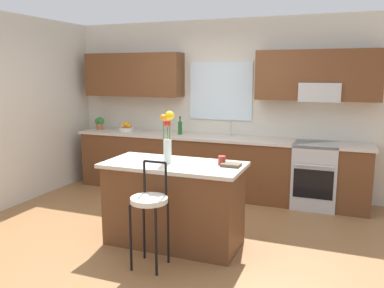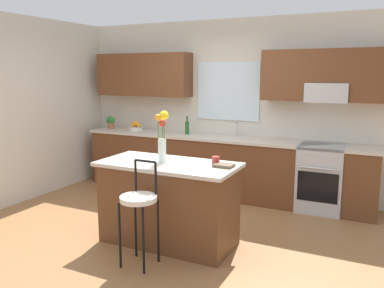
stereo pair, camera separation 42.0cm
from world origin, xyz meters
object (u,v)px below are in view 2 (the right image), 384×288
(bar_stool_near, at_px, (139,203))
(oven_range, at_px, (321,178))
(mug_ceramic, at_px, (216,161))
(fruit_bowl_oranges, at_px, (136,127))
(kitchen_island, at_px, (169,203))
(potted_plant_small, at_px, (111,122))
(cookbook, at_px, (224,166))
(flower_vase, at_px, (162,136))
(bottle_olive_oil, at_px, (187,127))

(bar_stool_near, bearing_deg, oven_range, 60.99)
(mug_ceramic, distance_m, fruit_bowl_oranges, 2.82)
(oven_range, height_order, fruit_bowl_oranges, fruit_bowl_oranges)
(oven_range, distance_m, kitchen_island, 2.31)
(kitchen_island, height_order, potted_plant_small, potted_plant_small)
(oven_range, distance_m, potted_plant_small, 3.63)
(cookbook, xyz_separation_m, fruit_bowl_oranges, (-2.32, 1.82, 0.04))
(flower_vase, distance_m, cookbook, 0.74)
(bar_stool_near, distance_m, mug_ceramic, 0.94)
(bottle_olive_oil, bearing_deg, mug_ceramic, -55.19)
(fruit_bowl_oranges, bearing_deg, flower_vase, -49.50)
(oven_range, xyz_separation_m, flower_vase, (-1.42, -1.88, 0.76))
(bar_stool_near, xyz_separation_m, bottle_olive_oil, (-0.72, 2.48, 0.40))
(cookbook, height_order, bottle_olive_oil, bottle_olive_oil)
(mug_ceramic, height_order, cookbook, mug_ceramic)
(bar_stool_near, distance_m, bottle_olive_oil, 2.61)
(bar_stool_near, relative_size, fruit_bowl_oranges, 4.34)
(flower_vase, height_order, potted_plant_small, flower_vase)
(kitchen_island, xyz_separation_m, potted_plant_small, (-2.22, 1.90, 0.58))
(kitchen_island, bearing_deg, fruit_bowl_oranges, 131.75)
(bottle_olive_oil, bearing_deg, flower_vase, -70.98)
(bar_stool_near, bearing_deg, mug_ceramic, 54.93)
(flower_vase, bearing_deg, mug_ceramic, 14.62)
(mug_ceramic, bearing_deg, bar_stool_near, -125.07)
(kitchen_island, distance_m, mug_ceramic, 0.72)
(mug_ceramic, distance_m, potted_plant_small, 3.25)
(bottle_olive_oil, xyz_separation_m, potted_plant_small, (-1.50, 0.00, 0.01))
(bar_stool_near, height_order, mug_ceramic, bar_stool_near)
(kitchen_island, relative_size, cookbook, 7.64)
(flower_vase, bearing_deg, kitchen_island, 11.11)
(flower_vase, height_order, mug_ceramic, flower_vase)
(fruit_bowl_oranges, bearing_deg, bar_stool_near, -55.66)
(oven_range, relative_size, cookbook, 4.60)
(oven_range, xyz_separation_m, mug_ceramic, (-0.86, -1.74, 0.51))
(kitchen_island, height_order, flower_vase, flower_vase)
(kitchen_island, xyz_separation_m, fruit_bowl_oranges, (-1.70, 1.90, 0.51))
(bar_stool_near, bearing_deg, kitchen_island, 90.00)
(bar_stool_near, xyz_separation_m, mug_ceramic, (0.50, 0.72, 0.33))
(flower_vase, bearing_deg, oven_range, 52.92)
(oven_range, relative_size, mug_ceramic, 10.22)
(kitchen_island, bearing_deg, oven_range, 53.98)
(bottle_olive_oil, bearing_deg, cookbook, -53.55)
(fruit_bowl_oranges, bearing_deg, mug_ceramic, -38.74)
(oven_range, height_order, mug_ceramic, mug_ceramic)
(bottle_olive_oil, height_order, potted_plant_small, bottle_olive_oil)
(flower_vase, xyz_separation_m, mug_ceramic, (0.57, 0.15, -0.25))
(kitchen_island, xyz_separation_m, flower_vase, (-0.06, -0.01, 0.75))
(oven_range, xyz_separation_m, kitchen_island, (-1.36, -1.87, 0.00))
(potted_plant_small, bearing_deg, mug_ceramic, -32.86)
(oven_range, xyz_separation_m, cookbook, (-0.74, -1.79, 0.48))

